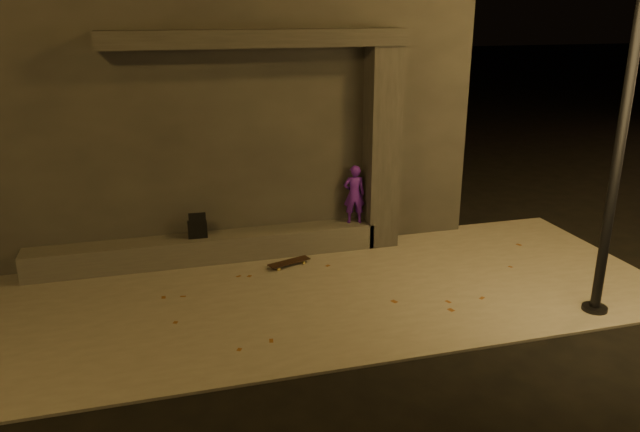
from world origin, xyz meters
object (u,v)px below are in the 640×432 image
object	(u,v)px
column	(381,149)
street_lamp_0	(638,30)
skateboarder	(354,194)
backpack	(197,228)
skateboard	(289,262)

from	to	relation	value
column	street_lamp_0	distance (m)	4.56
skateboarder	backpack	world-z (taller)	skateboarder
street_lamp_0	column	bearing A→B (deg)	120.85
backpack	skateboard	bearing A→B (deg)	-20.90
column	skateboard	bearing A→B (deg)	-160.91
skateboard	skateboarder	bearing A→B (deg)	6.55
column	skateboard	xyz separation A→B (m)	(-1.88, -0.65, -1.73)
column	skateboarder	distance (m)	0.95
backpack	column	bearing A→B (deg)	3.08
skateboarder	column	bearing A→B (deg)	-170.32
column	backpack	distance (m)	3.55
backpack	skateboard	size ratio (longest dim) A/B	0.59
street_lamp_0	skateboard	bearing A→B (deg)	144.54
skateboarder	skateboard	xyz separation A→B (m)	(-1.38, -0.65, -0.92)
backpack	street_lamp_0	size ratio (longest dim) A/B	0.07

